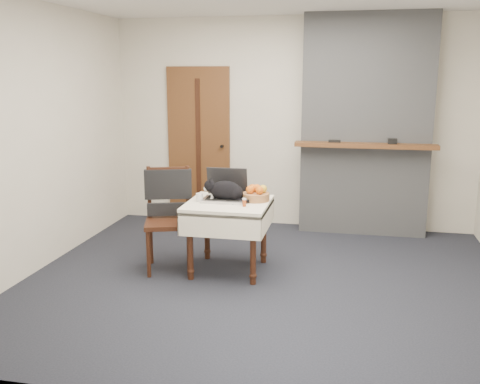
% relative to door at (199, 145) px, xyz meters
% --- Properties ---
extents(ground, '(4.50, 4.50, 0.00)m').
position_rel_door_xyz_m(ground, '(1.20, -1.97, -1.00)').
color(ground, black).
rests_on(ground, ground).
extents(room_shell, '(4.52, 4.01, 2.61)m').
position_rel_door_xyz_m(room_shell, '(1.20, -1.51, 0.76)').
color(room_shell, beige).
rests_on(room_shell, ground).
extents(door, '(0.82, 0.10, 2.00)m').
position_rel_door_xyz_m(door, '(0.00, 0.00, 0.00)').
color(door, brown).
rests_on(door, ground).
extents(chimney, '(1.62, 0.48, 2.60)m').
position_rel_door_xyz_m(chimney, '(2.10, -0.13, 0.30)').
color(chimney, gray).
rests_on(chimney, ground).
extents(side_table, '(0.78, 0.78, 0.70)m').
position_rel_door_xyz_m(side_table, '(0.80, -1.78, -0.41)').
color(side_table, '#371D0F').
rests_on(side_table, ground).
extents(laptop, '(0.42, 0.36, 0.30)m').
position_rel_door_xyz_m(laptop, '(0.75, -1.68, -0.22)').
color(laptop, '#B7B7BC').
rests_on(laptop, side_table).
extents(cat, '(0.47, 0.20, 0.22)m').
position_rel_door_xyz_m(cat, '(0.77, -1.74, -0.20)').
color(cat, black).
rests_on(cat, side_table).
extents(cream_jar, '(0.07, 0.07, 0.08)m').
position_rel_door_xyz_m(cream_jar, '(0.53, -1.81, -0.26)').
color(cream_jar, silver).
rests_on(cream_jar, side_table).
extents(pill_bottle, '(0.04, 0.04, 0.08)m').
position_rel_door_xyz_m(pill_bottle, '(0.99, -1.93, -0.26)').
color(pill_bottle, '#9F3C13').
rests_on(pill_bottle, side_table).
extents(fruit_basket, '(0.27, 0.27, 0.15)m').
position_rel_door_xyz_m(fruit_basket, '(1.05, -1.67, -0.24)').
color(fruit_basket, '#9F6E40').
rests_on(fruit_basket, side_table).
extents(desk_clutter, '(0.13, 0.09, 0.01)m').
position_rel_door_xyz_m(desk_clutter, '(0.96, -1.75, -0.30)').
color(desk_clutter, black).
rests_on(desk_clutter, side_table).
extents(chair, '(0.57, 0.56, 1.01)m').
position_rel_door_xyz_m(chair, '(0.19, -1.77, -0.35)').
color(chair, '#371D0F').
rests_on(chair, ground).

